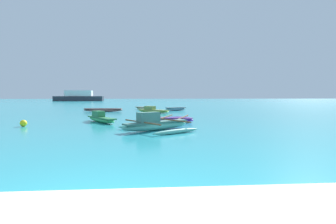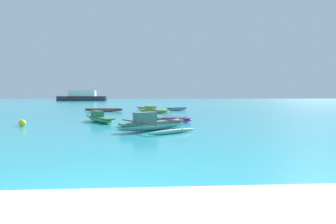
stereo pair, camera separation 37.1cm
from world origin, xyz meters
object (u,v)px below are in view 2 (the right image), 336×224
(moored_boat_0, at_px, (152,124))
(distant_ferry, at_px, (82,97))
(mooring_buoy_0, at_px, (22,123))
(moored_boat_6, at_px, (153,110))
(moored_boat_3, at_px, (177,109))
(moored_boat_1, at_px, (100,118))
(moored_boat_4, at_px, (172,120))
(moored_boat_5, at_px, (145,108))
(moored_boat_2, at_px, (104,110))

(moored_boat_0, height_order, distant_ferry, distant_ferry)
(mooring_buoy_0, bearing_deg, moored_boat_6, 55.52)
(moored_boat_3, relative_size, distant_ferry, 0.18)
(moored_boat_6, distance_m, mooring_buoy_0, 12.73)
(moored_boat_1, relative_size, moored_boat_3, 1.28)
(moored_boat_4, xyz_separation_m, moored_boat_5, (-2.14, 14.21, 0.03))
(distant_ferry, bearing_deg, moored_boat_2, -73.12)
(moored_boat_3, relative_size, moored_boat_6, 0.78)
(moored_boat_2, relative_size, moored_boat_6, 1.30)
(moored_boat_0, height_order, moored_boat_4, moored_boat_0)
(moored_boat_6, bearing_deg, moored_boat_3, 88.80)
(moored_boat_1, bearing_deg, moored_boat_0, 5.66)
(moored_boat_1, bearing_deg, distant_ferry, 161.88)
(distant_ferry, bearing_deg, moored_boat_5, -67.67)
(moored_boat_4, bearing_deg, moored_boat_3, 102.26)
(moored_boat_4, bearing_deg, moored_boat_1, -164.58)
(moored_boat_2, xyz_separation_m, moored_boat_3, (7.65, 1.28, 0.01))
(moored_boat_3, xyz_separation_m, moored_boat_5, (-3.57, 2.04, -0.02))
(moored_boat_1, relative_size, moored_boat_5, 1.39)
(mooring_buoy_0, bearing_deg, moored_boat_3, 54.88)
(moored_boat_2, bearing_deg, moored_boat_1, -74.90)
(mooring_buoy_0, distance_m, distant_ferry, 64.72)
(moored_boat_4, distance_m, moored_boat_6, 8.84)
(moored_boat_6, bearing_deg, mooring_buoy_0, -88.64)
(moored_boat_3, xyz_separation_m, moored_boat_4, (-1.42, -12.17, -0.05))
(moored_boat_3, bearing_deg, moored_boat_1, -138.96)
(distant_ferry, bearing_deg, mooring_buoy_0, -78.17)
(moored_boat_0, bearing_deg, mooring_buoy_0, 129.97)
(moored_boat_3, height_order, moored_boat_5, moored_boat_3)
(moored_boat_3, height_order, moored_boat_6, moored_boat_6)
(moored_boat_1, bearing_deg, mooring_buoy_0, -95.64)
(moored_boat_3, bearing_deg, moored_boat_6, -149.21)
(moored_boat_6, bearing_deg, moored_boat_1, -76.21)
(moored_boat_1, bearing_deg, moored_boat_4, 52.85)
(moored_boat_5, bearing_deg, moored_boat_4, -31.55)
(moored_boat_2, distance_m, mooring_buoy_0, 12.78)
(moored_boat_1, xyz_separation_m, moored_boat_6, (3.44, 8.49, -0.02))
(moored_boat_0, bearing_deg, moored_boat_2, 74.69)
(moored_boat_4, distance_m, mooring_buoy_0, 8.52)
(moored_boat_1, bearing_deg, moored_boat_6, 124.31)
(moored_boat_1, xyz_separation_m, moored_boat_5, (2.44, 13.93, -0.06))
(moored_boat_3, bearing_deg, moored_boat_0, -121.78)
(moored_boat_5, height_order, mooring_buoy_0, mooring_buoy_0)
(moored_boat_2, xyz_separation_m, mooring_buoy_0, (-2.12, -12.61, -0.01))
(moored_boat_4, relative_size, moored_boat_5, 1.87)
(moored_boat_4, xyz_separation_m, distant_ferry, (-21.61, 61.61, 1.08))
(moored_boat_6, bearing_deg, moored_boat_5, 136.27)
(moored_boat_0, relative_size, distant_ferry, 0.30)
(moored_boat_6, bearing_deg, moored_boat_0, -54.77)
(moored_boat_4, bearing_deg, moored_boat_2, 138.69)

